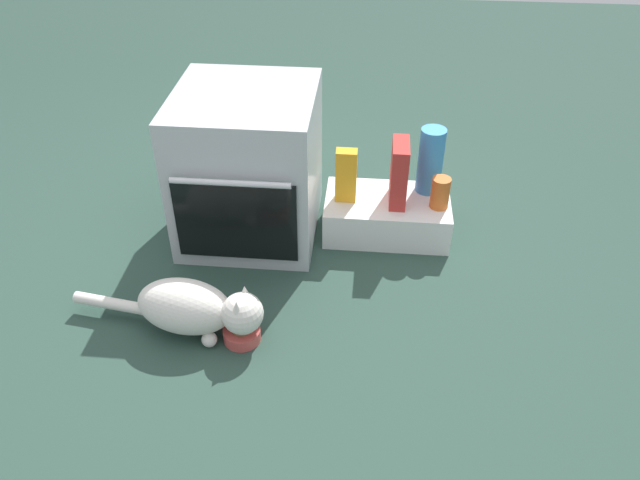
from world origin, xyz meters
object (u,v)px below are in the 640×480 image
(oven, at_px, (248,166))
(juice_carton, at_px, (346,175))
(food_bowl, at_px, (242,333))
(sauce_jar, at_px, (440,193))
(water_bottle, at_px, (431,161))
(cereal_box, at_px, (399,173))
(cat, at_px, (194,308))
(pantry_cabinet, at_px, (387,215))

(oven, relative_size, juice_carton, 2.71)
(food_bowl, relative_size, sauce_jar, 0.99)
(food_bowl, bearing_deg, water_bottle, 49.90)
(water_bottle, bearing_deg, cereal_box, -143.50)
(oven, height_order, food_bowl, oven)
(food_bowl, height_order, juice_carton, juice_carton)
(cat, relative_size, juice_carton, 3.14)
(oven, height_order, cereal_box, oven)
(food_bowl, relative_size, juice_carton, 0.58)
(oven, height_order, water_bottle, oven)
(food_bowl, height_order, sauce_jar, sauce_jar)
(cereal_box, xyz_separation_m, water_bottle, (0.14, 0.10, 0.01))
(oven, relative_size, pantry_cabinet, 1.18)
(food_bowl, height_order, water_bottle, water_bottle)
(juice_carton, distance_m, water_bottle, 0.38)
(juice_carton, relative_size, sauce_jar, 1.71)
(oven, distance_m, cereal_box, 0.65)
(pantry_cabinet, height_order, sauce_jar, sauce_jar)
(pantry_cabinet, bearing_deg, juice_carton, -175.55)
(cereal_box, bearing_deg, sauce_jar, -9.42)
(juice_carton, height_order, sauce_jar, juice_carton)
(pantry_cabinet, bearing_deg, cat, -134.52)
(pantry_cabinet, relative_size, cat, 0.73)
(pantry_cabinet, distance_m, food_bowl, 0.90)
(pantry_cabinet, xyz_separation_m, food_bowl, (-0.52, -0.73, -0.06))
(pantry_cabinet, xyz_separation_m, cat, (-0.70, -0.71, 0.03))
(juice_carton, bearing_deg, oven, -177.77)
(cat, height_order, juice_carton, juice_carton)
(pantry_cabinet, distance_m, water_bottle, 0.31)
(oven, relative_size, sauce_jar, 4.65)
(food_bowl, height_order, cat, cat)
(water_bottle, bearing_deg, cat, -137.37)
(pantry_cabinet, distance_m, cat, 0.99)
(juice_carton, bearing_deg, pantry_cabinet, 4.45)
(cat, height_order, sauce_jar, sauce_jar)
(cereal_box, relative_size, water_bottle, 0.93)
(sauce_jar, bearing_deg, pantry_cabinet, 170.41)
(oven, xyz_separation_m, sauce_jar, (0.82, -0.01, -0.09))
(water_bottle, bearing_deg, sauce_jar, -71.78)
(sauce_jar, xyz_separation_m, water_bottle, (-0.04, 0.13, 0.08))
(food_bowl, bearing_deg, pantry_cabinet, 54.58)
(food_bowl, distance_m, water_bottle, 1.12)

